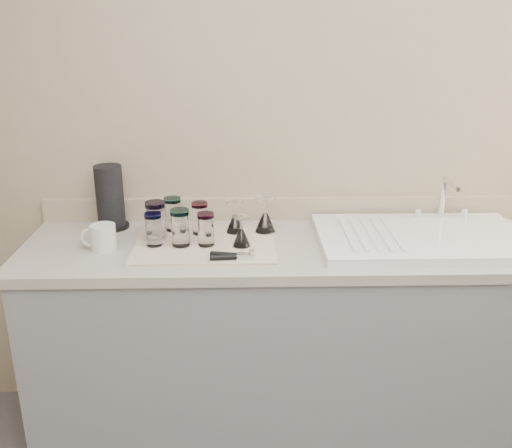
{
  "coord_description": "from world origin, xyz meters",
  "views": [
    {
      "loc": [
        -0.16,
        -0.9,
        1.74
      ],
      "look_at": [
        -0.11,
        1.15,
        1.0
      ],
      "focal_mm": 40.0,
      "sensor_mm": 36.0,
      "label": 1
    }
  ],
  "objects_px": {
    "tumbler_purple": "(200,218)",
    "tumbler_extra": "(156,221)",
    "paper_towel_roll": "(110,198)",
    "goblet_back_right": "(265,220)",
    "goblet_front_left": "(241,236)",
    "tumbler_magenta": "(154,229)",
    "tumbler_lavender": "(206,229)",
    "can_opener": "(232,256)",
    "sink_unit": "(422,237)",
    "goblet_back_left": "(235,221)",
    "tumbler_teal": "(153,219)",
    "tumbler_cyan": "(173,214)",
    "tumbler_blue": "(180,227)",
    "white_mug": "(102,237)"
  },
  "relations": [
    {
      "from": "tumbler_purple",
      "to": "tumbler_extra",
      "type": "distance_m",
      "value": 0.18
    },
    {
      "from": "paper_towel_roll",
      "to": "goblet_back_right",
      "type": "bearing_deg",
      "value": -7.46
    },
    {
      "from": "goblet_front_left",
      "to": "tumbler_purple",
      "type": "bearing_deg",
      "value": 140.36
    },
    {
      "from": "tumbler_magenta",
      "to": "tumbler_extra",
      "type": "distance_m",
      "value": 0.06
    },
    {
      "from": "tumbler_lavender",
      "to": "can_opener",
      "type": "xyz_separation_m",
      "value": [
        0.1,
        -0.14,
        -0.06
      ]
    },
    {
      "from": "tumbler_lavender",
      "to": "can_opener",
      "type": "bearing_deg",
      "value": -53.12
    },
    {
      "from": "sink_unit",
      "to": "goblet_back_left",
      "type": "height_order",
      "value": "sink_unit"
    },
    {
      "from": "tumbler_teal",
      "to": "tumbler_magenta",
      "type": "height_order",
      "value": "tumbler_magenta"
    },
    {
      "from": "tumbler_cyan",
      "to": "goblet_back_right",
      "type": "xyz_separation_m",
      "value": [
        0.38,
        -0.03,
        -0.02
      ]
    },
    {
      "from": "goblet_back_right",
      "to": "goblet_back_left",
      "type": "bearing_deg",
      "value": -178.75
    },
    {
      "from": "tumbler_teal",
      "to": "can_opener",
      "type": "height_order",
      "value": "tumbler_teal"
    },
    {
      "from": "tumbler_lavender",
      "to": "tumbler_extra",
      "type": "height_order",
      "value": "tumbler_extra"
    },
    {
      "from": "goblet_back_left",
      "to": "tumbler_cyan",
      "type": "bearing_deg",
      "value": 173.3
    },
    {
      "from": "tumbler_lavender",
      "to": "goblet_back_right",
      "type": "relative_size",
      "value": 0.87
    },
    {
      "from": "goblet_back_left",
      "to": "paper_towel_roll",
      "type": "height_order",
      "value": "paper_towel_roll"
    },
    {
      "from": "tumbler_purple",
      "to": "tumbler_extra",
      "type": "xyz_separation_m",
      "value": [
        -0.17,
        -0.07,
        0.01
      ]
    },
    {
      "from": "tumbler_blue",
      "to": "goblet_back_left",
      "type": "bearing_deg",
      "value": 34.7
    },
    {
      "from": "white_mug",
      "to": "paper_towel_roll",
      "type": "distance_m",
      "value": 0.26
    },
    {
      "from": "goblet_front_left",
      "to": "goblet_back_left",
      "type": "bearing_deg",
      "value": 99.56
    },
    {
      "from": "white_mug",
      "to": "goblet_back_left",
      "type": "bearing_deg",
      "value": 17.6
    },
    {
      "from": "tumbler_lavender",
      "to": "tumbler_purple",
      "type": "bearing_deg",
      "value": 104.01
    },
    {
      "from": "sink_unit",
      "to": "white_mug",
      "type": "bearing_deg",
      "value": -177.66
    },
    {
      "from": "goblet_back_left",
      "to": "tumbler_purple",
      "type": "bearing_deg",
      "value": -174.34
    },
    {
      "from": "goblet_back_left",
      "to": "paper_towel_roll",
      "type": "bearing_deg",
      "value": 170.52
    },
    {
      "from": "tumbler_teal",
      "to": "tumbler_cyan",
      "type": "xyz_separation_m",
      "value": [
        0.08,
        0.04,
        0.01
      ]
    },
    {
      "from": "tumbler_magenta",
      "to": "goblet_back_left",
      "type": "distance_m",
      "value": 0.34
    },
    {
      "from": "sink_unit",
      "to": "paper_towel_roll",
      "type": "bearing_deg",
      "value": 171.16
    },
    {
      "from": "tumbler_cyan",
      "to": "goblet_back_right",
      "type": "relative_size",
      "value": 0.93
    },
    {
      "from": "tumbler_cyan",
      "to": "paper_towel_roll",
      "type": "height_order",
      "value": "paper_towel_roll"
    },
    {
      "from": "goblet_front_left",
      "to": "paper_towel_roll",
      "type": "relative_size",
      "value": 0.46
    },
    {
      "from": "tumbler_blue",
      "to": "white_mug",
      "type": "height_order",
      "value": "tumbler_blue"
    },
    {
      "from": "goblet_back_right",
      "to": "paper_towel_roll",
      "type": "bearing_deg",
      "value": 172.54
    },
    {
      "from": "tumbler_blue",
      "to": "tumbler_extra",
      "type": "xyz_separation_m",
      "value": [
        -0.1,
        0.06,
        0.01
      ]
    },
    {
      "from": "paper_towel_roll",
      "to": "tumbler_cyan",
      "type": "bearing_deg",
      "value": -12.12
    },
    {
      "from": "goblet_front_left",
      "to": "tumbler_lavender",
      "type": "bearing_deg",
      "value": 176.1
    },
    {
      "from": "tumbler_purple",
      "to": "goblet_back_right",
      "type": "bearing_deg",
      "value": 3.61
    },
    {
      "from": "tumbler_purple",
      "to": "tumbler_extra",
      "type": "bearing_deg",
      "value": -157.4
    },
    {
      "from": "sink_unit",
      "to": "tumbler_purple",
      "type": "distance_m",
      "value": 0.89
    },
    {
      "from": "tumbler_extra",
      "to": "goblet_front_left",
      "type": "xyz_separation_m",
      "value": [
        0.34,
        -0.07,
        -0.04
      ]
    },
    {
      "from": "goblet_front_left",
      "to": "paper_towel_roll",
      "type": "height_order",
      "value": "paper_towel_roll"
    },
    {
      "from": "goblet_back_left",
      "to": "goblet_front_left",
      "type": "height_order",
      "value": "goblet_back_left"
    },
    {
      "from": "tumbler_teal",
      "to": "goblet_back_left",
      "type": "bearing_deg",
      "value": 1.8
    },
    {
      "from": "goblet_front_left",
      "to": "paper_towel_roll",
      "type": "distance_m",
      "value": 0.61
    },
    {
      "from": "sink_unit",
      "to": "tumbler_teal",
      "type": "distance_m",
      "value": 1.08
    },
    {
      "from": "tumbler_cyan",
      "to": "white_mug",
      "type": "distance_m",
      "value": 0.32
    },
    {
      "from": "tumbler_blue",
      "to": "tumbler_lavender",
      "type": "xyz_separation_m",
      "value": [
        0.1,
        -0.0,
        -0.01
      ]
    },
    {
      "from": "tumbler_magenta",
      "to": "tumbler_lavender",
      "type": "distance_m",
      "value": 0.2
    },
    {
      "from": "tumbler_purple",
      "to": "tumbler_extra",
      "type": "relative_size",
      "value": 0.83
    },
    {
      "from": "tumbler_purple",
      "to": "white_mug",
      "type": "xyz_separation_m",
      "value": [
        -0.36,
        -0.15,
        -0.03
      ]
    },
    {
      "from": "tumbler_blue",
      "to": "tumbler_magenta",
      "type": "bearing_deg",
      "value": 177.22
    }
  ]
}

